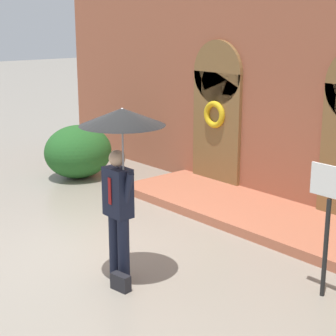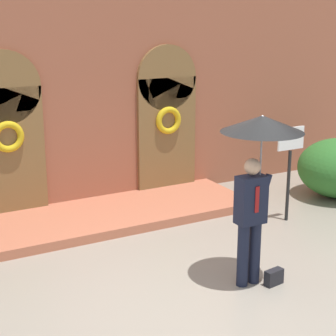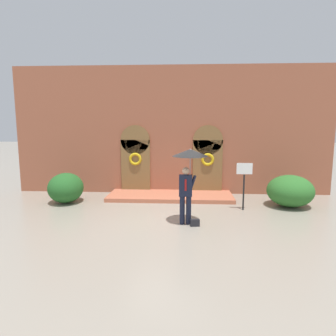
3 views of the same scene
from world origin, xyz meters
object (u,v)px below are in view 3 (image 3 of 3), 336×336
(person_with_umbrella, at_px, (189,164))
(shrub_left, at_px, (66,188))
(shrub_right, at_px, (290,191))
(handbag, at_px, (195,223))
(sign_post, at_px, (244,178))

(person_with_umbrella, xyz_separation_m, shrub_left, (-4.84, 2.32, -1.32))
(shrub_left, height_order, shrub_right, shrub_right)
(handbag, xyz_separation_m, shrub_left, (-5.04, 2.52, 0.48))
(sign_post, bearing_deg, handbag, -134.06)
(handbag, xyz_separation_m, shrub_right, (3.66, 2.44, 0.49))
(person_with_umbrella, height_order, shrub_right, person_with_umbrella)
(handbag, height_order, sign_post, sign_post)
(handbag, distance_m, shrub_left, 5.65)
(handbag, relative_size, shrub_right, 0.16)
(person_with_umbrella, xyz_separation_m, sign_post, (2.01, 1.67, -0.75))
(sign_post, xyz_separation_m, shrub_right, (1.85, 0.57, -0.56))
(handbag, distance_m, sign_post, 2.81)
(sign_post, distance_m, shrub_right, 2.02)
(handbag, height_order, shrub_right, shrub_right)
(person_with_umbrella, relative_size, handbag, 8.44)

